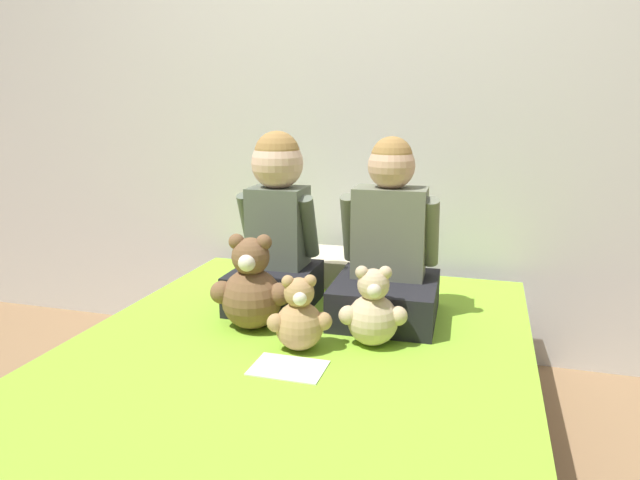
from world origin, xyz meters
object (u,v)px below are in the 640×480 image
at_px(teddy_bear_held_by_right_child, 373,312).
at_px(teddy_bear_between_children, 299,319).
at_px(child_on_left, 276,230).
at_px(teddy_bear_held_by_left_child, 251,289).
at_px(sign_card, 288,368).
at_px(child_on_right, 388,252).
at_px(bed, 284,426).
at_px(pillow_at_headboard, 349,268).

distance_m(teddy_bear_held_by_right_child, teddy_bear_between_children, 0.23).
height_order(child_on_left, teddy_bear_between_children, child_on_left).
distance_m(teddy_bear_held_by_left_child, teddy_bear_between_children, 0.24).
bearing_deg(sign_card, child_on_left, 113.57).
height_order(child_on_right, teddy_bear_held_by_left_child, child_on_right).
bearing_deg(sign_card, bed, 133.52).
height_order(bed, teddy_bear_between_children, teddy_bear_between_children).
bearing_deg(bed, teddy_bear_between_children, 80.45).
bearing_deg(teddy_bear_between_children, teddy_bear_held_by_left_child, 128.67).
relative_size(teddy_bear_held_by_right_child, teddy_bear_between_children, 1.07).
bearing_deg(bed, teddy_bear_held_by_left_child, 130.02).
xyz_separation_m(teddy_bear_held_by_left_child, teddy_bear_between_children, (0.21, -0.12, -0.04)).
height_order(child_on_right, pillow_at_headboard, child_on_right).
bearing_deg(sign_card, teddy_bear_held_by_left_child, 130.46).
bearing_deg(teddy_bear_between_children, teddy_bear_held_by_right_child, 4.40).
relative_size(child_on_right, teddy_bear_between_children, 2.65).
bearing_deg(pillow_at_headboard, teddy_bear_held_by_left_child, -107.28).
distance_m(child_on_right, teddy_bear_held_by_left_child, 0.49).
height_order(teddy_bear_held_by_right_child, pillow_at_headboard, teddy_bear_held_by_right_child).
distance_m(bed, sign_card, 0.21).
distance_m(bed, child_on_left, 0.71).
relative_size(child_on_left, teddy_bear_held_by_left_child, 1.99).
distance_m(teddy_bear_held_by_right_child, sign_card, 0.33).
height_order(teddy_bear_held_by_left_child, teddy_bear_held_by_right_child, teddy_bear_held_by_left_child).
bearing_deg(teddy_bear_held_by_left_child, pillow_at_headboard, 62.51).
bearing_deg(child_on_right, teddy_bear_held_by_right_child, -91.44).
bearing_deg(child_on_right, bed, -117.18).
xyz_separation_m(bed, pillow_at_headboard, (0.00, 0.84, 0.26)).
bearing_deg(pillow_at_headboard, teddy_bear_between_children, -88.61).
distance_m(teddy_bear_between_children, sign_card, 0.17).
xyz_separation_m(child_on_left, teddy_bear_held_by_left_child, (0.00, -0.25, -0.15)).
relative_size(child_on_left, teddy_bear_held_by_right_child, 2.52).
bearing_deg(child_on_left, teddy_bear_held_by_left_child, -89.63).
bearing_deg(child_on_left, child_on_right, 0.15).
bearing_deg(teddy_bear_between_children, bed, -120.75).
height_order(teddy_bear_held_by_right_child, sign_card, teddy_bear_held_by_right_child).
distance_m(child_on_left, teddy_bear_held_by_left_child, 0.29).
bearing_deg(child_on_left, sign_card, -66.11).
xyz_separation_m(bed, teddy_bear_held_by_left_child, (-0.19, 0.23, 0.34)).
distance_m(child_on_left, child_on_right, 0.42).
xyz_separation_m(child_on_left, teddy_bear_between_children, (0.21, -0.37, -0.19)).
relative_size(bed, sign_card, 9.70).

